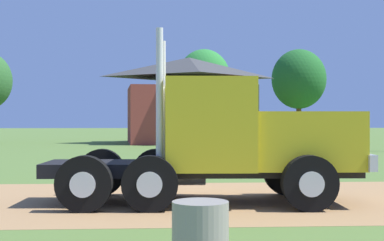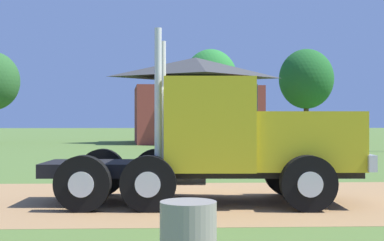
% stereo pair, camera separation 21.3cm
% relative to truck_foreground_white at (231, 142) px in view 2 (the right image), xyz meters
% --- Properties ---
extents(ground_plane, '(200.00, 200.00, 0.00)m').
position_rel_truck_foreground_white_xyz_m(ground_plane, '(-0.58, 0.45, -1.27)').
color(ground_plane, '#526F30').
extents(dirt_track, '(120.00, 6.27, 0.01)m').
position_rel_truck_foreground_white_xyz_m(dirt_track, '(-0.58, 0.45, -1.27)').
color(dirt_track, '#9F774B').
rests_on(dirt_track, ground_plane).
extents(truck_foreground_white, '(6.70, 2.82, 3.54)m').
position_rel_truck_foreground_white_xyz_m(truck_foreground_white, '(0.00, 0.00, 0.00)').
color(truck_foreground_white, black).
rests_on(truck_foreground_white, ground_plane).
extents(shed_building, '(9.98, 7.92, 6.39)m').
position_rel_truck_foreground_white_xyz_m(shed_building, '(0.63, 29.47, 1.81)').
color(shed_building, brown).
rests_on(shed_building, ground_plane).
extents(tree_mid, '(4.22, 4.22, 7.36)m').
position_rel_truck_foreground_white_xyz_m(tree_mid, '(1.96, 32.25, 3.74)').
color(tree_mid, '#513823').
rests_on(tree_mid, ground_plane).
extents(tree_right, '(4.72, 4.72, 7.87)m').
position_rel_truck_foreground_white_xyz_m(tree_right, '(10.54, 35.74, 3.98)').
color(tree_right, '#513823').
rests_on(tree_right, ground_plane).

